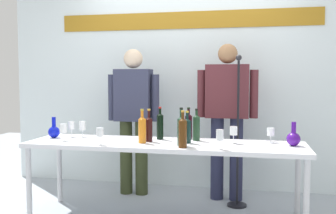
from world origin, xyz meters
name	(u,v)px	position (x,y,z in m)	size (l,w,h in m)	color
back_wall	(186,63)	(0.00, 1.22, 1.50)	(4.45, 0.11, 3.00)	white
display_table	(165,148)	(0.00, 0.00, 0.68)	(2.55, 0.69, 0.73)	silver
decanter_blue_left	(54,131)	(-1.13, 0.04, 0.79)	(0.11, 0.11, 0.21)	#0B16BF
decanter_blue_right	(293,138)	(1.14, 0.04, 0.80)	(0.12, 0.12, 0.21)	#441287
presenter_left	(134,112)	(-0.52, 0.74, 0.94)	(0.60, 0.22, 1.64)	#32391F
presenter_right	(227,110)	(0.52, 0.74, 0.98)	(0.65, 0.22, 1.68)	#232641
wine_bottle_0	(196,127)	(0.27, 0.17, 0.86)	(0.07, 0.07, 0.30)	#1C3922
wine_bottle_1	(183,132)	(0.21, -0.24, 0.86)	(0.07, 0.07, 0.32)	#46250B
wine_bottle_2	(187,130)	(0.21, 0.01, 0.85)	(0.07, 0.07, 0.29)	black
wine_bottle_3	(149,128)	(-0.15, 0.01, 0.85)	(0.06, 0.06, 0.31)	black
wine_bottle_4	(181,130)	(0.18, -0.15, 0.87)	(0.07, 0.07, 0.33)	#183925
wine_bottle_5	(160,125)	(-0.08, 0.17, 0.86)	(0.06, 0.06, 0.32)	black
wine_bottle_6	(142,129)	(-0.19, -0.08, 0.86)	(0.07, 0.07, 0.31)	orange
wine_bottle_7	(189,125)	(0.18, 0.27, 0.86)	(0.07, 0.07, 0.31)	black
wine_glass_left_0	(100,133)	(-0.53, -0.25, 0.84)	(0.07, 0.07, 0.15)	white
wine_glass_left_1	(71,126)	(-0.98, 0.12, 0.84)	(0.06, 0.06, 0.16)	white
wine_glass_left_2	(63,129)	(-0.95, -0.12, 0.84)	(0.07, 0.07, 0.16)	white
wine_glass_left_3	(82,126)	(-0.88, 0.15, 0.84)	(0.06, 0.06, 0.16)	white
wine_glass_right_0	(271,132)	(0.95, 0.17, 0.83)	(0.07, 0.07, 0.14)	white
wine_glass_right_1	(234,131)	(0.62, 0.07, 0.84)	(0.07, 0.07, 0.16)	white
wine_glass_right_2	(220,135)	(0.53, -0.26, 0.84)	(0.06, 0.06, 0.17)	white
microphone_stand	(237,156)	(0.65, 0.53, 0.52)	(0.20, 0.20, 1.55)	black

